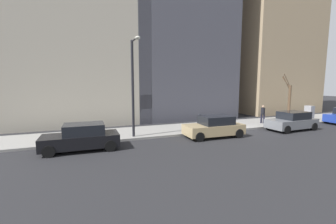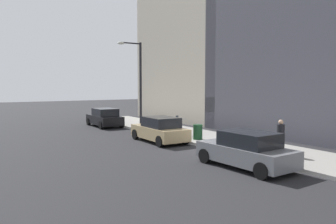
{
  "view_description": "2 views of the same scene",
  "coord_description": "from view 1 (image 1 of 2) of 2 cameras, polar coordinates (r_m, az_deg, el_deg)",
  "views": [
    {
      "loc": [
        -14.57,
        11.72,
        3.8
      ],
      "look_at": [
        0.8,
        5.8,
        1.71
      ],
      "focal_mm": 24.0,
      "sensor_mm": 36.0,
      "label": 1
    },
    {
      "loc": [
        -11.2,
        -13.8,
        3.4
      ],
      "look_at": [
        -0.01,
        3.7,
        1.72
      ],
      "focal_mm": 35.0,
      "sensor_mm": 36.0,
      "label": 2
    }
  ],
  "objects": [
    {
      "name": "office_block_center",
      "position": [
        29.31,
        1.25,
        26.39
      ],
      "size": [
        11.11,
        11.11,
        26.84
      ],
      "primitive_type": "cube",
      "color": "#4C4C56",
      "rests_on": "ground"
    },
    {
      "name": "office_tower_right",
      "position": [
        26.77,
        -22.28,
        14.02
      ],
      "size": [
        12.95,
        12.95,
        14.42
      ],
      "primitive_type": "cube",
      "color": "#BCB29E",
      "rests_on": "ground"
    },
    {
      "name": "pedestrian_near_meter",
      "position": [
        22.49,
        22.94,
        -0.28
      ],
      "size": [
        0.38,
        0.36,
        1.66
      ],
      "rotation": [
        0.0,
        0.0,
        0.36
      ],
      "color": "#1E1E2D",
      "rests_on": "sidewalk"
    },
    {
      "name": "parked_car_tan",
      "position": [
        16.38,
        11.65,
        -3.7
      ],
      "size": [
        2.0,
        4.24,
        1.52
      ],
      "rotation": [
        0.0,
        0.0,
        -0.02
      ],
      "color": "tan",
      "rests_on": "ground"
    },
    {
      "name": "streetlamp",
      "position": [
        15.21,
        -8.77,
        7.96
      ],
      "size": [
        1.97,
        0.32,
        6.5
      ],
      "color": "black",
      "rests_on": "sidewalk"
    },
    {
      "name": "office_tower_left",
      "position": [
        36.09,
        23.38,
        20.35
      ],
      "size": [
        10.66,
        10.66,
        24.68
      ],
      "primitive_type": "cube",
      "color": "tan",
      "rests_on": "ground"
    },
    {
      "name": "ground_plane",
      "position": [
        19.08,
        17.45,
        -4.59
      ],
      "size": [
        120.0,
        120.0,
        0.0
      ],
      "primitive_type": "plane",
      "color": "#232326"
    },
    {
      "name": "trash_bin",
      "position": [
        18.67,
        11.53,
        -2.78
      ],
      "size": [
        0.56,
        0.56,
        0.9
      ],
      "primitive_type": "cylinder",
      "color": "#14381E",
      "rests_on": "sidewalk"
    },
    {
      "name": "parked_car_black",
      "position": [
        13.84,
        -21.06,
        -6.05
      ],
      "size": [
        1.99,
        4.23,
        1.52
      ],
      "rotation": [
        0.0,
        0.0,
        -0.02
      ],
      "color": "black",
      "rests_on": "ground"
    },
    {
      "name": "parked_car_grey",
      "position": [
        21.05,
        28.96,
        -2.05
      ],
      "size": [
        2.06,
        4.27,
        1.52
      ],
      "rotation": [
        0.0,
        0.0,
        0.04
      ],
      "color": "slate",
      "rests_on": "ground"
    },
    {
      "name": "sidewalk",
      "position": [
        20.64,
        14.0,
        -3.39
      ],
      "size": [
        4.0,
        36.0,
        0.15
      ],
      "primitive_type": "cube",
      "color": "gray",
      "rests_on": "ground"
    },
    {
      "name": "bare_tree",
      "position": [
        26.52,
        28.38,
        2.69
      ],
      "size": [
        1.28,
        1.0,
        4.65
      ],
      "color": "brown",
      "rests_on": "sidewalk"
    },
    {
      "name": "utility_box",
      "position": [
        26.84,
        32.22,
        -0.2
      ],
      "size": [
        0.83,
        0.61,
        1.43
      ],
      "color": "#A8A399",
      "rests_on": "sidewalk"
    },
    {
      "name": "parking_meter",
      "position": [
        17.43,
        7.98,
        -2.16
      ],
      "size": [
        0.14,
        0.1,
        1.35
      ],
      "color": "slate",
      "rests_on": "sidewalk"
    }
  ]
}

